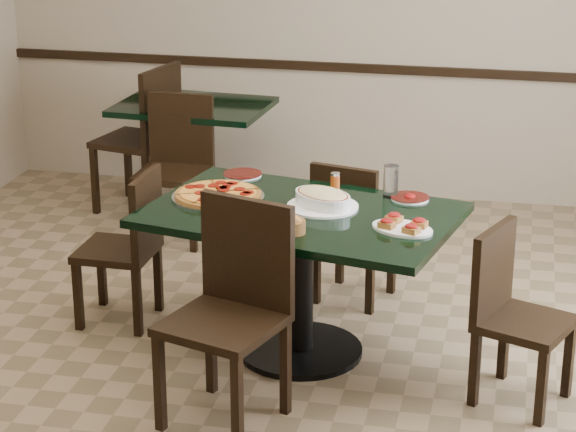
% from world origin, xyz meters
% --- Properties ---
extents(floor, '(5.50, 5.50, 0.00)m').
position_xyz_m(floor, '(0.00, 0.00, 0.00)').
color(floor, '#7B6347').
rests_on(floor, ground).
extents(room_shell, '(5.50, 5.50, 5.50)m').
position_xyz_m(room_shell, '(1.02, 1.73, 1.17)').
color(room_shell, silver).
rests_on(room_shell, floor).
extents(main_table, '(1.61, 1.21, 0.75)m').
position_xyz_m(main_table, '(0.14, 0.18, 0.57)').
color(main_table, black).
rests_on(main_table, floor).
extents(back_table, '(1.02, 0.77, 0.75)m').
position_xyz_m(back_table, '(-0.98, 2.10, 0.52)').
color(back_table, black).
rests_on(back_table, floor).
extents(chair_far, '(0.46, 0.46, 0.81)m').
position_xyz_m(chair_far, '(0.28, 0.84, 0.45)').
color(chair_far, black).
rests_on(chair_far, floor).
extents(chair_near, '(0.58, 0.58, 0.98)m').
position_xyz_m(chair_near, '(-0.03, -0.46, 0.55)').
color(chair_near, black).
rests_on(chair_near, floor).
extents(chair_right, '(0.49, 0.49, 0.81)m').
position_xyz_m(chair_right, '(1.15, -0.06, 0.45)').
color(chair_right, black).
rests_on(chair_right, floor).
extents(chair_left, '(0.39, 0.39, 0.82)m').
position_xyz_m(chair_left, '(-0.80, 0.36, 0.46)').
color(chair_left, black).
rests_on(chair_left, floor).
extents(back_chair_near, '(0.43, 0.43, 0.90)m').
position_xyz_m(back_chair_near, '(-0.96, 1.66, 0.50)').
color(back_chair_near, black).
rests_on(back_chair_near, floor).
extents(back_chair_left, '(0.56, 0.56, 1.00)m').
position_xyz_m(back_chair_left, '(-1.29, 2.06, 0.56)').
color(back_chair_left, black).
rests_on(back_chair_left, floor).
extents(pepperoni_pizza, '(0.46, 0.46, 0.04)m').
position_xyz_m(pepperoni_pizza, '(-0.30, 0.28, 0.77)').
color(pepperoni_pizza, '#BABBC1').
rests_on(pepperoni_pizza, main_table).
extents(lasagna_casserole, '(0.37, 0.35, 0.09)m').
position_xyz_m(lasagna_casserole, '(0.23, 0.25, 0.80)').
color(lasagna_casserole, white).
rests_on(lasagna_casserole, main_table).
extents(bread_basket, '(0.24, 0.18, 0.09)m').
position_xyz_m(bread_basket, '(0.11, -0.11, 0.79)').
color(bread_basket, brown).
rests_on(bread_basket, main_table).
extents(bruschetta_platter, '(0.35, 0.31, 0.05)m').
position_xyz_m(bruschetta_platter, '(0.64, 0.02, 0.77)').
color(bruschetta_platter, white).
rests_on(bruschetta_platter, main_table).
extents(side_plate_near, '(0.18, 0.18, 0.02)m').
position_xyz_m(side_plate_near, '(-0.02, -0.10, 0.76)').
color(side_plate_near, white).
rests_on(side_plate_near, main_table).
extents(side_plate_far_r, '(0.19, 0.19, 0.03)m').
position_xyz_m(side_plate_far_r, '(0.63, 0.46, 0.76)').
color(side_plate_far_r, white).
rests_on(side_plate_far_r, main_table).
extents(side_plate_far_l, '(0.20, 0.20, 0.02)m').
position_xyz_m(side_plate_far_l, '(-0.27, 0.66, 0.76)').
color(side_plate_far_l, white).
rests_on(side_plate_far_l, main_table).
extents(napkin_setting, '(0.19, 0.19, 0.01)m').
position_xyz_m(napkin_setting, '(-0.08, -0.14, 0.75)').
color(napkin_setting, white).
rests_on(napkin_setting, main_table).
extents(water_glass_a, '(0.07, 0.07, 0.16)m').
position_xyz_m(water_glass_a, '(0.53, 0.48, 0.83)').
color(water_glass_a, silver).
rests_on(water_glass_a, main_table).
extents(water_glass_b, '(0.07, 0.07, 0.15)m').
position_xyz_m(water_glass_b, '(-0.18, -0.15, 0.83)').
color(water_glass_b, silver).
rests_on(water_glass_b, main_table).
extents(pepper_shaker, '(0.05, 0.05, 0.08)m').
position_xyz_m(pepper_shaker, '(0.24, 0.55, 0.79)').
color(pepper_shaker, '#CE5116').
rests_on(pepper_shaker, main_table).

